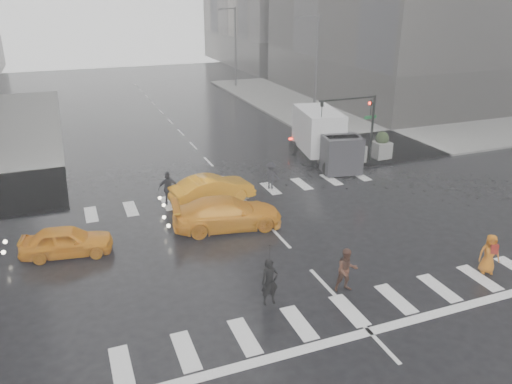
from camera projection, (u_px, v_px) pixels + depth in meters
name	position (u px, v px, depth m)	size (l,w,h in m)	color
ground	(281.00, 239.00, 23.07)	(120.00, 120.00, 0.00)	black
sidewalk_ne	(400.00, 118.00, 44.73)	(35.00, 35.00, 0.15)	gray
road_markings	(281.00, 238.00, 23.07)	(18.00, 48.00, 0.01)	silver
traffic_signal_pole	(360.00, 116.00, 31.81)	(4.45, 0.42, 4.50)	black
street_lamp_near	(315.00, 66.00, 40.42)	(2.15, 0.22, 9.00)	#59595B
street_lamp_far	(234.00, 44.00, 57.70)	(2.15, 0.22, 9.00)	#59595B
planter_west	(329.00, 152.00, 32.14)	(1.10, 1.10, 1.80)	gray
planter_mid	(356.00, 149.00, 32.82)	(1.10, 1.10, 1.80)	gray
planter_east	(381.00, 146.00, 33.49)	(1.10, 1.10, 1.80)	gray
pedestrian_black	(270.00, 265.00, 17.73)	(0.99, 1.01, 2.43)	black
pedestrian_brown	(347.00, 270.00, 18.77)	(0.86, 0.67, 1.76)	#48271A
pedestrian_orange	(489.00, 254.00, 20.02)	(0.97, 0.84, 1.67)	#C3630D
pedestrian_far_a	(169.00, 188.00, 26.45)	(1.08, 0.66, 1.84)	black
pedestrian_far_b	(271.00, 175.00, 28.65)	(1.03, 0.57, 1.60)	black
taxi_front	(67.00, 241.00, 21.45)	(1.54, 3.82, 1.30)	orange
taxi_mid	(212.00, 189.00, 26.76)	(1.58, 4.53, 1.49)	orange
taxi_rear	(227.00, 213.00, 23.86)	(2.13, 4.62, 1.52)	orange
box_truck	(324.00, 136.00, 32.67)	(2.37, 6.31, 3.35)	silver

